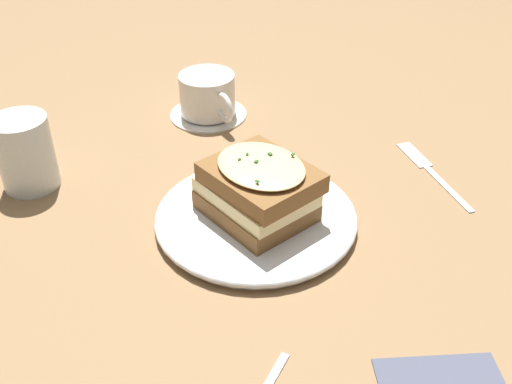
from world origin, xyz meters
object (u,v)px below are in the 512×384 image
(sandwich, at_px, (258,189))
(water_glass, at_px, (25,153))
(dinner_plate, at_px, (256,218))
(teacup_with_saucer, at_px, (208,97))
(fork, at_px, (426,166))

(sandwich, height_order, water_glass, water_glass)
(dinner_plate, height_order, sandwich, sandwich)
(water_glass, bearing_deg, sandwich, -37.10)
(dinner_plate, bearing_deg, teacup_with_saucer, 83.85)
(dinner_plate, xyz_separation_m, fork, (0.27, 0.03, -0.01))
(dinner_plate, xyz_separation_m, teacup_with_saucer, (0.03, 0.29, 0.02))
(sandwich, bearing_deg, teacup_with_saucer, 84.30)
(sandwich, distance_m, teacup_with_saucer, 0.30)
(dinner_plate, distance_m, water_glass, 0.32)
(sandwich, relative_size, water_glass, 1.55)
(dinner_plate, distance_m, sandwich, 0.04)
(teacup_with_saucer, height_order, fork, teacup_with_saucer)
(sandwich, xyz_separation_m, fork, (0.27, 0.03, -0.05))
(dinner_plate, distance_m, teacup_with_saucer, 0.30)
(teacup_with_saucer, distance_m, water_glass, 0.30)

